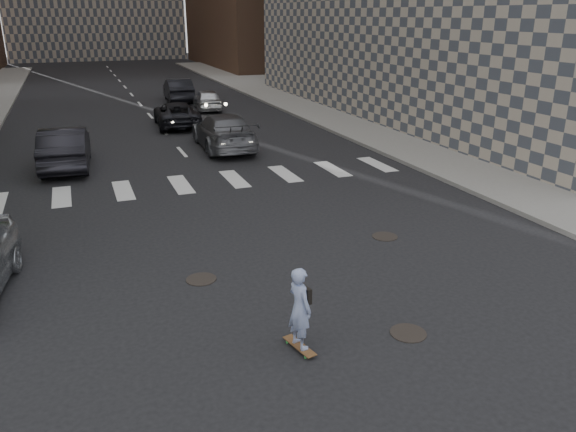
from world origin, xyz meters
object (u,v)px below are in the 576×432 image
at_px(traffic_car_b, 224,131).
at_px(traffic_car_c, 177,114).
at_px(traffic_car_a, 65,147).
at_px(skateboarder, 300,308).
at_px(traffic_car_e, 178,90).
at_px(traffic_car_d, 207,99).

relative_size(traffic_car_b, traffic_car_c, 1.15).
xyz_separation_m(traffic_car_a, traffic_car_c, (5.67, 7.06, -0.16)).
distance_m(skateboarder, traffic_car_a, 15.73).
xyz_separation_m(skateboarder, traffic_car_b, (2.88, 16.26, -0.07)).
bearing_deg(traffic_car_c, skateboarder, 88.92).
xyz_separation_m(traffic_car_a, traffic_car_b, (6.69, 1.00, -0.02)).
height_order(skateboarder, traffic_car_c, skateboarder).
bearing_deg(skateboarder, traffic_car_e, 70.71).
xyz_separation_m(traffic_car_c, traffic_car_d, (2.83, 4.83, 0.00)).
bearing_deg(traffic_car_e, traffic_car_c, 82.20).
height_order(skateboarder, traffic_car_e, skateboarder).
bearing_deg(traffic_car_e, skateboarder, 86.66).
distance_m(traffic_car_b, traffic_car_e, 15.30).
xyz_separation_m(skateboarder, traffic_car_d, (4.69, 27.15, -0.20)).
height_order(skateboarder, traffic_car_a, skateboarder).
xyz_separation_m(traffic_car_b, traffic_car_d, (1.80, 10.89, -0.13)).
bearing_deg(traffic_car_a, traffic_car_b, -167.99).
bearing_deg(traffic_car_a, skateboarder, 107.52).
height_order(skateboarder, traffic_car_d, skateboarder).
bearing_deg(traffic_car_c, traffic_car_e, -97.40).
xyz_separation_m(traffic_car_b, traffic_car_c, (-1.03, 6.06, -0.13)).
relative_size(skateboarder, traffic_car_c, 0.35).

